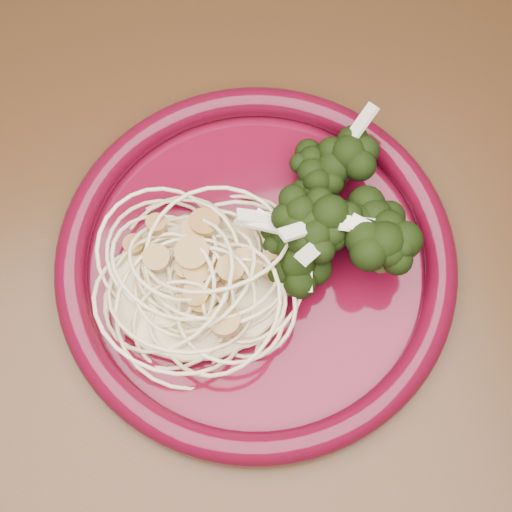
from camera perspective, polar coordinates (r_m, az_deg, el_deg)
name	(u,v)px	position (r m, az deg, el deg)	size (l,w,h in m)	color
dining_table	(295,329)	(0.65, 3.15, -5.83)	(1.20, 0.80, 0.75)	#472814
dinner_plate	(256,260)	(0.55, 0.00, -0.32)	(0.37, 0.37, 0.03)	#55071A
spaghetti_pile	(200,280)	(0.54, -4.53, -1.93)	(0.14, 0.12, 0.03)	beige
scallop_cluster	(196,263)	(0.50, -4.82, -0.58)	(0.12, 0.12, 0.04)	#B38241
broccoli_pile	(324,218)	(0.54, 5.48, 3.03)	(0.10, 0.16, 0.06)	black
onion_garnish	(328,198)	(0.51, 5.82, 4.62)	(0.07, 0.10, 0.06)	beige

